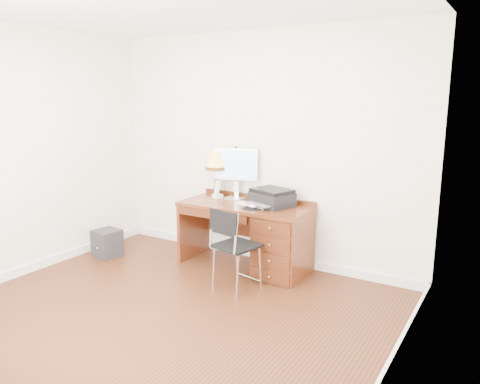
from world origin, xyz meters
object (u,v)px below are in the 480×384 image
Objects in this scene: monitor at (237,167)px; printer at (272,198)px; desk at (270,237)px; chair at (234,241)px; phone at (217,193)px; equipment_box at (107,243)px; leg_lamp at (216,163)px.

printer is at bearing -29.89° from monitor.
chair is at bearing -97.96° from desk.
equipment_box is at bearing -130.49° from phone.
leg_lamp is 1.68m from equipment_box.
phone is at bearing 171.99° from desk.
chair is (0.74, -0.79, -0.64)m from leg_lamp.
desk is 2.05m from equipment_box.
chair is (-0.07, -0.70, -0.33)m from printer.
equipment_box is (-1.87, 0.03, -0.35)m from chair.
printer is 0.87m from leg_lamp.
equipment_box is at bearing -141.52° from printer.
phone is (-0.77, 0.11, 0.40)m from desk.
monitor is 0.70× the size of chair.
chair reaches higher than equipment_box.
phone is at bearing -49.61° from leg_lamp.
chair reaches higher than desk.
monitor is at bearing 43.45° from phone.
monitor is 1.07× the size of leg_lamp.
leg_lamp is 0.66× the size of chair.
leg_lamp reaches higher than desk.
phone reaches higher than chair.
leg_lamp is at bearing 171.86° from monitor.
monitor is at bearing 131.70° from chair.
leg_lamp is at bearing 145.04° from chair.
monitor reaches higher than chair.
printer is 0.62× the size of chair.
desk is 0.64m from chair.
chair is at bearing 6.30° from equipment_box.
monitor is 1.13m from chair.
equipment_box is (-1.18, -0.70, -0.64)m from phone.
chair is 2.53× the size of equipment_box.
leg_lamp is (-0.27, -0.04, 0.03)m from monitor.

